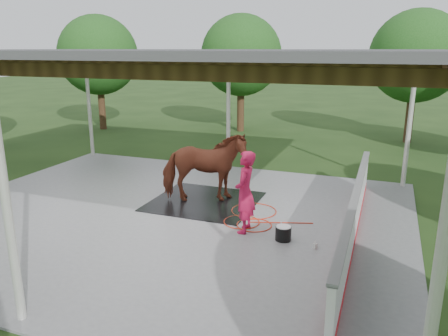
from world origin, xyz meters
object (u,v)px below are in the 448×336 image
(handler, at_px, (245,192))
(wash_bucket, at_px, (283,233))
(dasher_board, at_px, (354,219))
(horse, at_px, (204,167))

(handler, bearing_deg, wash_bucket, 76.45)
(handler, xyz_separation_m, wash_bucket, (0.95, -0.17, -0.78))
(dasher_board, bearing_deg, horse, 162.79)
(horse, relative_size, handler, 1.20)
(dasher_board, height_order, wash_bucket, dasher_board)
(dasher_board, height_order, handler, handler)
(horse, xyz_separation_m, handler, (1.65, -1.52, -0.03))
(handler, bearing_deg, dasher_board, 92.79)
(dasher_board, xyz_separation_m, wash_bucket, (-1.43, -0.43, -0.38))
(dasher_board, distance_m, wash_bucket, 1.54)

